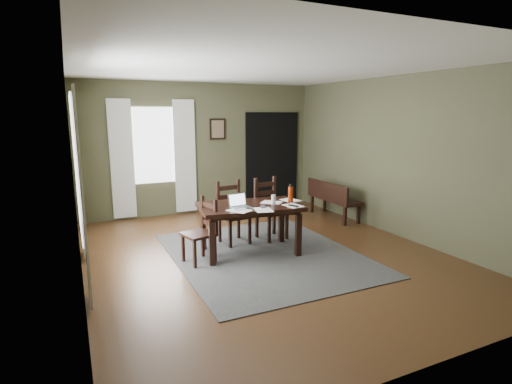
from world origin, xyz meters
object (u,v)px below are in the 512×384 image
water_bottle (291,194)px  chair_back_right (270,209)px  chair_end (202,232)px  laptop (239,204)px  dining_table (250,211)px  chair_back_left (233,213)px  bench (332,197)px

water_bottle → chair_back_right: bearing=91.6°
chair_end → laptop: laptop is taller
dining_table → chair_back_left: bearing=101.9°
chair_end → dining_table: bearing=80.3°
dining_table → chair_back_left: size_ratio=1.58×
chair_end → laptop: bearing=70.6°
dining_table → bench: size_ratio=1.20×
bench → laptop: laptop is taller
bench → chair_end: bearing=111.8°
chair_back_left → bench: 2.45m
chair_end → laptop: (0.55, -0.05, 0.35)m
chair_back_right → chair_back_left: bearing=168.3°
chair_end → water_bottle: (1.39, -0.06, 0.43)m
chair_back_left → chair_back_right: (0.65, -0.04, 0.01)m
chair_end → chair_back_right: bearing=99.4°
laptop → water_bottle: size_ratio=1.17×
chair_back_right → bench: size_ratio=0.77×
water_bottle → bench: bearing=37.3°
chair_back_right → laptop: (-0.82, -0.64, 0.30)m
chair_end → water_bottle: size_ratio=3.31×
chair_back_right → laptop: bearing=-150.2°
chair_back_left → water_bottle: bearing=-53.0°
bench → laptop: (-2.54, -1.29, 0.36)m
chair_end → chair_back_left: size_ratio=0.91×
dining_table → water_bottle: (0.63, -0.11, 0.22)m
dining_table → chair_back_left: (-0.04, 0.57, -0.17)m
laptop → water_bottle: water_bottle is taller
chair_back_left → laptop: 0.77m
dining_table → chair_back_left: 0.60m
chair_end → chair_back_right: (1.37, 0.59, 0.05)m
dining_table → water_bottle: 0.68m
bench → laptop: size_ratio=4.10×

